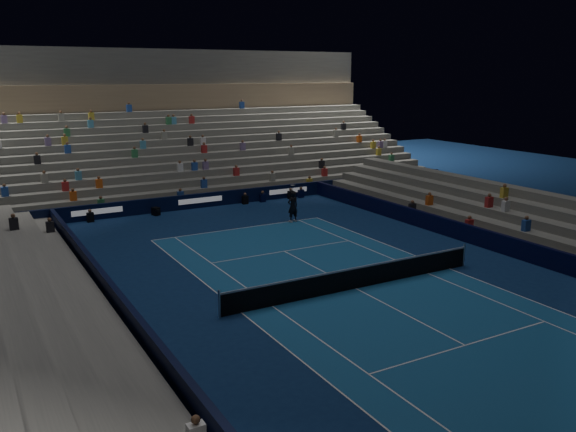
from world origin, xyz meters
The scene contains 11 objects.
ground centered at (0.00, 0.00, 0.00)m, with size 90.00×90.00×0.00m, color #0D2450.
court_surface centered at (0.00, 0.00, 0.01)m, with size 10.97×23.77×0.01m, color #19518A.
sponsor_barrier_far centered at (0.00, 18.50, 0.50)m, with size 44.00×0.25×1.00m, color black.
sponsor_barrier_east centered at (9.70, 0.00, 0.50)m, with size 0.25×37.00×1.00m, color black.
sponsor_barrier_west centered at (-9.70, 0.00, 0.50)m, with size 0.25×37.00×1.00m, color black.
grandstand_main centered at (0.00, 27.90, 3.38)m, with size 44.00×15.20×11.20m.
grandstand_east centered at (13.17, 0.00, 0.92)m, with size 5.00×37.00×2.50m.
grandstand_west centered at (-13.17, 0.00, 0.92)m, with size 5.00×37.00×2.50m.
tennis_net centered at (0.00, 0.00, 0.50)m, with size 12.90×0.10×1.10m.
tennis_player centered at (3.60, 11.77, 0.98)m, with size 0.72×0.47×1.97m, color black.
broadcast_camera centered at (-3.38, 17.73, 0.28)m, with size 0.54×0.90×0.53m.
Camera 1 is at (-14.58, -19.83, 9.10)m, focal length 37.17 mm.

